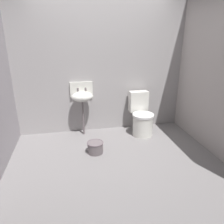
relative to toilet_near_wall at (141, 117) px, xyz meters
The scene contains 6 objects.
ground_plane 1.22m from the toilet_near_wall, 126.92° to the right, with size 3.57×2.96×0.08m, color slate.
wall_back 1.22m from the toilet_near_wall, 150.19° to the left, with size 3.57×0.10×2.48m, color #9A9596.
wall_right 1.55m from the toilet_near_wall, 41.56° to the right, with size 0.10×2.76×2.48m, color #9D9592.
toilet_near_wall is the anchor object (origin of this frame).
sink 1.19m from the toilet_near_wall, behind, with size 0.42×0.35×0.99m.
bucket 1.14m from the toilet_near_wall, 149.61° to the right, with size 0.27×0.27×0.19m.
Camera 1 is at (-0.62, -2.68, 1.81)m, focal length 34.32 mm.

